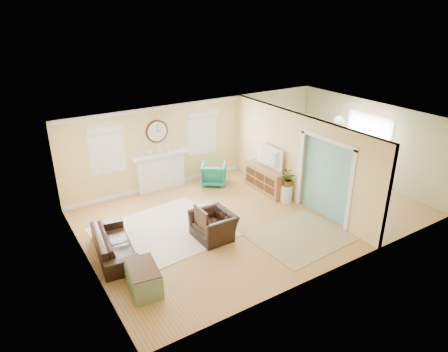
% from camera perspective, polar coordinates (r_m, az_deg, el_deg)
% --- Properties ---
extents(floor, '(9.00, 9.00, 0.00)m').
position_cam_1_polar(floor, '(11.18, 4.31, -5.30)').
color(floor, olive).
rests_on(floor, ground).
extents(wall_back, '(9.00, 0.02, 2.60)m').
position_cam_1_polar(wall_back, '(13.00, -3.39, 5.13)').
color(wall_back, '#E4C179').
rests_on(wall_back, ground).
extents(wall_front, '(9.00, 0.02, 2.60)m').
position_cam_1_polar(wall_front, '(8.65, 16.44, -5.58)').
color(wall_front, '#E4C179').
rests_on(wall_front, ground).
extents(wall_left, '(0.02, 6.00, 2.60)m').
position_cam_1_polar(wall_left, '(8.93, -19.50, -5.07)').
color(wall_left, '#E4C179').
rests_on(wall_left, ground).
extents(wall_right, '(0.02, 6.00, 2.60)m').
position_cam_1_polar(wall_right, '(13.66, 19.94, 4.66)').
color(wall_right, '#E4C179').
rests_on(wall_right, ground).
extents(ceiling, '(9.00, 6.00, 0.02)m').
position_cam_1_polar(ceiling, '(10.20, 4.75, 7.63)').
color(ceiling, white).
rests_on(ceiling, wall_back).
extents(partition, '(0.17, 6.00, 2.60)m').
position_cam_1_polar(partition, '(11.71, 9.67, 3.06)').
color(partition, '#E4C179').
rests_on(partition, ground).
extents(fireplace, '(1.70, 0.30, 1.17)m').
position_cam_1_polar(fireplace, '(12.53, -9.04, 0.73)').
color(fireplace, white).
rests_on(fireplace, ground).
extents(wall_clock, '(0.70, 0.07, 0.70)m').
position_cam_1_polar(wall_clock, '(12.19, -9.58, 6.32)').
color(wall_clock, '#492910').
rests_on(wall_clock, wall_back).
extents(window_left, '(1.05, 0.13, 1.42)m').
position_cam_1_polar(window_left, '(11.76, -16.44, 4.06)').
color(window_left, white).
rests_on(window_left, wall_back).
extents(window_right, '(1.05, 0.13, 1.42)m').
position_cam_1_polar(window_right, '(12.87, -3.12, 6.63)').
color(window_right, white).
rests_on(window_right, wall_back).
extents(french_doors, '(0.06, 1.70, 2.20)m').
position_cam_1_polar(french_doors, '(13.68, 19.70, 3.84)').
color(french_doors, white).
rests_on(french_doors, ground).
extents(pendant, '(0.30, 0.30, 0.55)m').
position_cam_1_polar(pendant, '(12.29, 16.08, 7.58)').
color(pendant, gold).
rests_on(pendant, ceiling).
extents(rug_cream, '(3.32, 2.95, 0.02)m').
position_cam_1_polar(rug_cream, '(10.38, -8.76, -7.92)').
color(rug_cream, beige).
rests_on(rug_cream, floor).
extents(rug_jute, '(2.42, 2.03, 0.01)m').
position_cam_1_polar(rug_jute, '(10.27, 10.87, -8.48)').
color(rug_jute, tan).
rests_on(rug_jute, floor).
extents(rug_grey, '(2.50, 3.13, 0.01)m').
position_cam_1_polar(rug_grey, '(13.18, 14.39, -1.37)').
color(rug_grey, gray).
rests_on(rug_grey, floor).
extents(sofa, '(1.01, 2.06, 0.58)m').
position_cam_1_polar(sofa, '(9.63, -15.43, -9.29)').
color(sofa, black).
rests_on(sofa, floor).
extents(eames_chair, '(0.91, 1.04, 0.66)m').
position_cam_1_polar(eames_chair, '(9.91, -1.50, -7.06)').
color(eames_chair, black).
rests_on(eames_chair, floor).
extents(green_chair, '(1.05, 1.05, 0.70)m').
position_cam_1_polar(green_chair, '(12.80, -1.49, 0.32)').
color(green_chair, '#17715D').
rests_on(green_chair, floor).
extents(trunk, '(0.70, 1.02, 0.55)m').
position_cam_1_polar(trunk, '(8.44, -11.43, -14.15)').
color(trunk, '#5D725C').
rests_on(trunk, floor).
extents(credenza, '(0.54, 1.59, 0.80)m').
position_cam_1_polar(credenza, '(12.36, 6.08, -0.42)').
color(credenza, '#9B6E44').
rests_on(credenza, floor).
extents(tv, '(0.21, 1.13, 0.65)m').
position_cam_1_polar(tv, '(12.08, 6.16, 2.71)').
color(tv, black).
rests_on(tv, credenza).
extents(garden_stool, '(0.34, 0.34, 0.50)m').
position_cam_1_polar(garden_stool, '(11.82, 8.89, -2.54)').
color(garden_stool, white).
rests_on(garden_stool, floor).
extents(potted_plant, '(0.50, 0.52, 0.46)m').
position_cam_1_polar(potted_plant, '(11.62, 9.03, -0.42)').
color(potted_plant, '#337F33').
rests_on(potted_plant, garden_stool).
extents(dining_table, '(1.11, 1.80, 0.61)m').
position_cam_1_polar(dining_table, '(13.06, 14.52, -0.19)').
color(dining_table, '#492910').
rests_on(dining_table, floor).
extents(dining_chair_n, '(0.41, 0.41, 0.92)m').
position_cam_1_polar(dining_chair_n, '(13.66, 11.07, 2.26)').
color(dining_chair_n, gray).
rests_on(dining_chair_n, floor).
extents(dining_chair_s, '(0.46, 0.46, 0.94)m').
position_cam_1_polar(dining_chair_s, '(12.21, 18.32, -1.05)').
color(dining_chair_s, gray).
rests_on(dining_chair_s, floor).
extents(dining_chair_w, '(0.52, 0.52, 1.02)m').
position_cam_1_polar(dining_chair_w, '(12.46, 12.16, 0.39)').
color(dining_chair_w, white).
rests_on(dining_chair_w, floor).
extents(dining_chair_e, '(0.48, 0.48, 0.86)m').
position_cam_1_polar(dining_chair_e, '(13.34, 16.42, 1.03)').
color(dining_chair_e, gray).
rests_on(dining_chair_e, floor).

